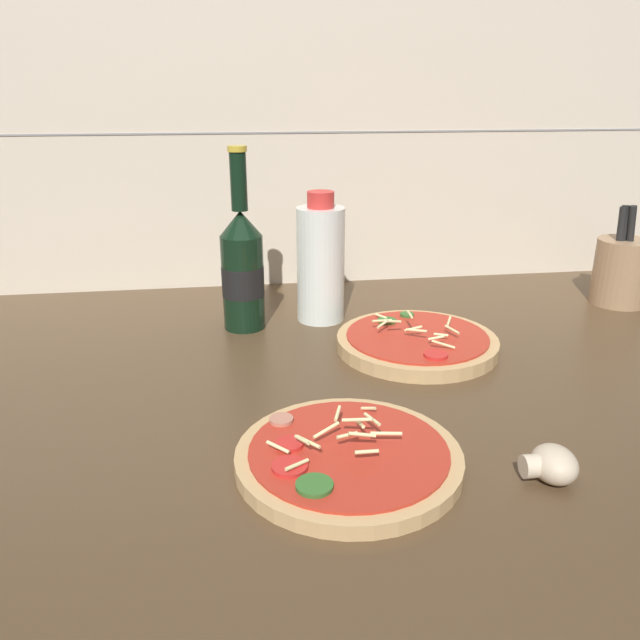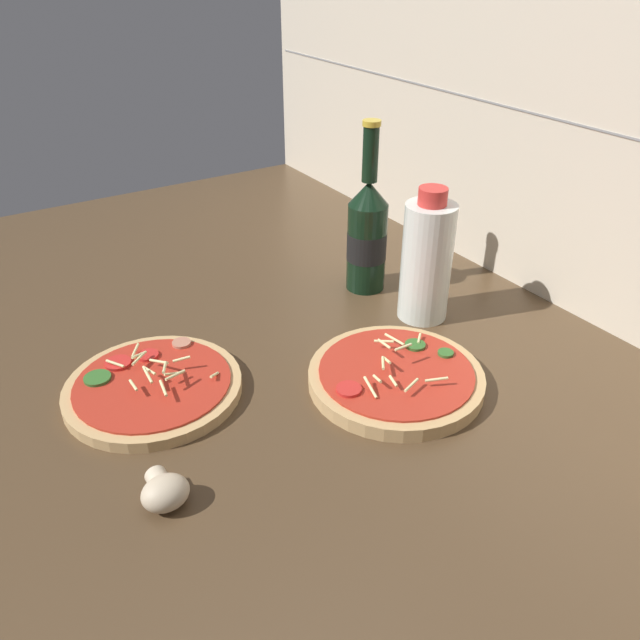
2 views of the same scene
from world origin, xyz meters
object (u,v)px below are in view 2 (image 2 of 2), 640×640
Objects in this scene: pizza_near at (153,387)px; pizza_far at (396,377)px; oil_bottle at (427,260)px; beer_bottle at (367,234)px; mushroom_left at (164,491)px.

pizza_far reaches higher than pizza_near.
beer_bottle is at bearing -170.92° from oil_bottle.
beer_bottle is 52.92cm from mushroom_left.
pizza_far is 4.36× the size of mushroom_left.
pizza_far is 1.12× the size of oil_bottle.
pizza_far is 28.12cm from beer_bottle.
beer_bottle is at bearing 121.42° from mushroom_left.
mushroom_left is at bearing -58.58° from beer_bottle.
pizza_near is 0.98× the size of pizza_far.
pizza_near is 19.16cm from mushroom_left.
oil_bottle is at bearing 108.02° from mushroom_left.
pizza_near is 31.02cm from pizza_far.
beer_bottle is 12.28cm from oil_bottle.
beer_bottle reaches higher than oil_bottle.
pizza_near is 42.41cm from oil_bottle.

